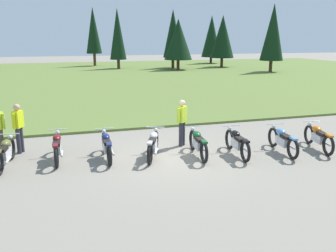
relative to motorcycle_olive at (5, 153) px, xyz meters
The scene contains 13 objects.
ground_plane 5.15m from the motorcycle_olive, ahead, with size 140.00×140.00×0.00m, color gray.
grass_moorland 25.73m from the motorcycle_olive, 78.59° to the left, with size 80.00×44.00×0.10m, color #5B7033.
forest_treeline 35.35m from the motorcycle_olive, 77.76° to the left, with size 40.10×17.77×7.96m.
motorcycle_olive is the anchor object (origin of this frame).
motorcycle_maroon 1.50m from the motorcycle_olive, ahead, with size 0.62×2.10×0.88m.
motorcycle_navy 3.00m from the motorcycle_olive, ahead, with size 0.62×2.10×0.88m.
motorcycle_silver 4.48m from the motorcycle_olive, ahead, with size 0.97×1.98×0.88m.
motorcycle_british_green 5.95m from the motorcycle_olive, ahead, with size 0.62×2.10×0.88m.
motorcycle_black 7.23m from the motorcycle_olive, ahead, with size 0.62×2.10×0.88m.
motorcycle_sky_blue 8.84m from the motorcycle_olive, ahead, with size 0.62×2.10×0.88m.
motorcycle_orange 10.24m from the motorcycle_olive, ahead, with size 0.72×2.07×0.88m.
rider_checking_bike 1.44m from the motorcycle_olive, 77.59° to the left, with size 0.35×0.50×1.67m.
rider_near_row_end 5.81m from the motorcycle_olive, ahead, with size 0.43×0.41×1.67m.
Camera 1 is at (-3.38, -10.57, 3.78)m, focal length 38.27 mm.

